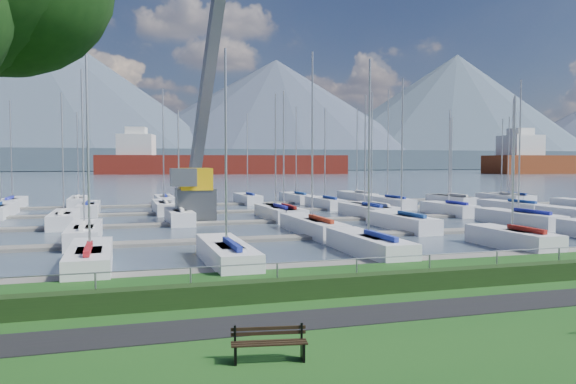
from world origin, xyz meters
name	(u,v)px	position (x,y,z in m)	size (l,w,h in m)	color
path	(424,310)	(0.00, -3.00, 0.01)	(160.00, 2.00, 0.04)	black
water	(139,173)	(0.00, 260.00, -0.40)	(800.00, 540.00, 0.20)	#425060
hedge	(386,282)	(0.00, -0.40, 0.35)	(80.00, 0.70, 0.70)	black
fence	(382,257)	(0.00, 0.00, 1.20)	(0.04, 0.04, 80.00)	gray
foothill	(135,160)	(0.00, 330.00, 6.00)	(900.00, 80.00, 12.00)	#425260
mountains	(142,104)	(7.35, 404.62, 46.68)	(1190.00, 360.00, 115.00)	#3C4758
docks	(238,223)	(0.00, 26.00, -0.22)	(90.00, 41.60, 0.25)	slate
bench_left	(269,344)	(-5.88, -6.00, 0.42)	(1.84, 0.71, 0.85)	black
crane	(198,155)	(-2.69, 29.88, 5.33)	(5.34, 13.25, 22.35)	#4F5256
cargo_ship_mid	(213,165)	(28.46, 215.35, 3.52)	(103.75, 36.85, 21.50)	maroon
cargo_ship_east	(570,164)	(180.35, 181.58, 3.68)	(86.59, 19.81, 21.50)	maroon
sailboat_fleet	(230,155)	(-0.04, 29.22, 5.33)	(75.47, 49.11, 13.26)	silver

